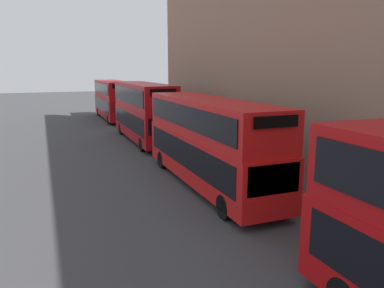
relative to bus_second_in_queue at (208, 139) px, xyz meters
The scene contains 3 objects.
bus_second_in_queue is the anchor object (origin of this frame).
bus_third_in_queue 12.63m from the bus_second_in_queue, 90.00° to the left, with size 2.59×10.75×4.62m.
bus_trailing 26.71m from the bus_second_in_queue, 90.00° to the left, with size 2.59×10.81×4.37m.
Camera 1 is at (-5.83, 2.36, 5.82)m, focal length 35.00 mm.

